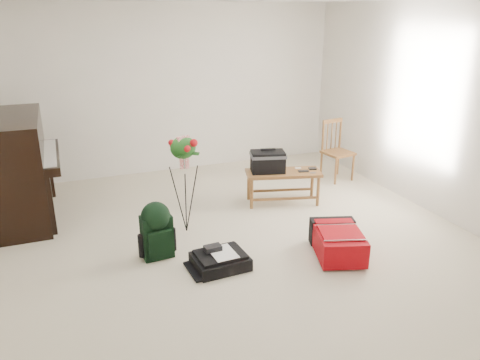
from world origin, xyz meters
name	(u,v)px	position (x,y,z in m)	size (l,w,h in m)	color
floor	(244,243)	(0.00, 0.00, 0.00)	(5.00, 5.50, 0.01)	beige
wall_back	(177,90)	(0.00, 2.75, 1.25)	(5.00, 0.04, 2.50)	silver
wall_right	(442,112)	(2.50, 0.00, 1.25)	(0.04, 5.50, 2.50)	silver
piano	(22,170)	(-2.19, 1.60, 0.60)	(0.71, 1.50, 1.25)	black
bench	(273,166)	(0.75, 0.90, 0.52)	(1.02, 0.62, 0.73)	olive
dining_chair	(337,151)	(2.04, 1.43, 0.43)	(0.43, 0.43, 0.88)	olive
red_suitcase	(335,240)	(0.80, -0.54, 0.15)	(0.63, 0.79, 0.29)	#B60712
black_duffel	(220,260)	(-0.41, -0.37, 0.08)	(0.54, 0.44, 0.22)	black
green_backpack	(156,228)	(-0.93, 0.05, 0.33)	(0.32, 0.29, 0.60)	black
flower_stand	(185,185)	(-0.50, 0.53, 0.56)	(0.45, 0.45, 1.15)	black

